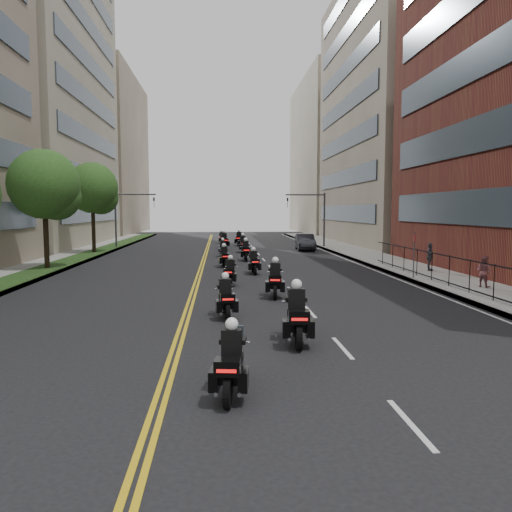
{
  "coord_description": "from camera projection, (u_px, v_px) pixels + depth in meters",
  "views": [
    {
      "loc": [
        -0.23,
        -8.48,
        3.86
      ],
      "look_at": [
        1.51,
        15.08,
        1.68
      ],
      "focal_mm": 35.0,
      "sensor_mm": 36.0,
      "label": 1
    }
  ],
  "objects": [
    {
      "name": "motorcycle_11",
      "position": [
        239.0,
        239.0,
        53.77
      ],
      "size": [
        0.7,
        2.4,
        1.78
      ],
      "rotation": [
        0.0,
        0.0,
        -0.12
      ],
      "color": "black",
      "rests_on": "ground"
    },
    {
      "name": "motorcycle_8",
      "position": [
        223.0,
        249.0,
        41.49
      ],
      "size": [
        0.49,
        2.11,
        1.56
      ],
      "rotation": [
        0.0,
        0.0,
        0.01
      ],
      "color": "black",
      "rests_on": "ground"
    },
    {
      "name": "motorcycle_6",
      "position": [
        224.0,
        258.0,
        33.75
      ],
      "size": [
        0.61,
        2.18,
        1.61
      ],
      "rotation": [
        0.0,
        0.0,
        0.1
      ],
      "color": "black",
      "rests_on": "ground"
    },
    {
      "name": "sidewalk_left",
      "position": [
        40.0,
        268.0,
        32.73
      ],
      "size": [
        4.0,
        90.0,
        0.15
      ],
      "primitive_type": "cube",
      "color": "gray",
      "rests_on": "ground"
    },
    {
      "name": "street_trees",
      "position": [
        11.0,
        186.0,
        25.99
      ],
      "size": [
        4.4,
        38.4,
        7.98
      ],
      "color": "black",
      "rests_on": "ground"
    },
    {
      "name": "building_right_tan",
      "position": [
        410.0,
        112.0,
        56.65
      ],
      "size": [
        15.11,
        28.0,
        30.0
      ],
      "color": "#7C715B",
      "rests_on": "ground"
    },
    {
      "name": "motorcycle_10",
      "position": [
        224.0,
        242.0,
        49.4
      ],
      "size": [
        0.73,
        2.51,
        1.85
      ],
      "rotation": [
        0.0,
        0.0,
        0.12
      ],
      "color": "black",
      "rests_on": "ground"
    },
    {
      "name": "motorcycle_3",
      "position": [
        275.0,
        281.0,
        22.19
      ],
      "size": [
        0.7,
        2.41,
        1.78
      ],
      "rotation": [
        0.0,
        0.0,
        -0.11
      ],
      "color": "black",
      "rests_on": "ground"
    },
    {
      "name": "iron_fence",
      "position": [
        481.0,
        279.0,
        21.43
      ],
      "size": [
        0.05,
        28.0,
        1.5
      ],
      "color": "black",
      "rests_on": "sidewalk_right"
    },
    {
      "name": "traffic_signal_left",
      "position": [
        125.0,
        212.0,
        49.46
      ],
      "size": [
        4.09,
        0.2,
        5.6
      ],
      "color": "#3F3F44",
      "rests_on": "ground"
    },
    {
      "name": "building_left_mid",
      "position": [
        15.0,
        87.0,
        53.29
      ],
      "size": [
        16.11,
        28.0,
        34.0
      ],
      "color": "gray",
      "rests_on": "ground"
    },
    {
      "name": "building_right_far",
      "position": [
        344.0,
        157.0,
        86.62
      ],
      "size": [
        15.0,
        28.0,
        26.0
      ],
      "primitive_type": "cube",
      "color": "gray",
      "rests_on": "ground"
    },
    {
      "name": "motorcycle_12",
      "position": [
        221.0,
        238.0,
        57.69
      ],
      "size": [
        0.52,
        2.06,
        1.52
      ],
      "rotation": [
        0.0,
        0.0,
        0.06
      ],
      "color": "black",
      "rests_on": "ground"
    },
    {
      "name": "motorcycle_2",
      "position": [
        226.0,
        300.0,
        17.97
      ],
      "size": [
        0.58,
        2.2,
        1.62
      ],
      "rotation": [
        0.0,
        0.0,
        0.08
      ],
      "color": "black",
      "rests_on": "ground"
    },
    {
      "name": "motorcycle_1",
      "position": [
        297.0,
        318.0,
        14.45
      ],
      "size": [
        0.67,
        2.52,
        1.86
      ],
      "rotation": [
        0.0,
        0.0,
        -0.08
      ],
      "color": "black",
      "rests_on": "ground"
    },
    {
      "name": "pedestrian_b",
      "position": [
        484.0,
        272.0,
        24.03
      ],
      "size": [
        0.85,
        0.92,
        1.5
      ],
      "primitive_type": "imported",
      "rotation": [
        0.0,
        0.0,
        2.08
      ],
      "color": "brown",
      "rests_on": "sidewalk_right"
    },
    {
      "name": "motorcycle_4",
      "position": [
        230.0,
        273.0,
        25.6
      ],
      "size": [
        0.64,
        2.11,
        1.56
      ],
      "rotation": [
        0.0,
        0.0,
        -0.13
      ],
      "color": "black",
      "rests_on": "ground"
    },
    {
      "name": "pedestrian_c",
      "position": [
        430.0,
        257.0,
        30.51
      ],
      "size": [
        0.85,
        1.07,
        1.7
      ],
      "primitive_type": "imported",
      "rotation": [
        0.0,
        0.0,
        1.06
      ],
      "color": "#413F47",
      "rests_on": "sidewalk_right"
    },
    {
      "name": "motorcycle_7",
      "position": [
        246.0,
        252.0,
        38.04
      ],
      "size": [
        0.54,
        2.39,
        1.76
      ],
      "rotation": [
        0.0,
        0.0,
        0.0
      ],
      "color": "black",
      "rests_on": "ground"
    },
    {
      "name": "building_left_far",
      "position": [
        89.0,
        155.0,
        83.45
      ],
      "size": [
        16.0,
        28.0,
        26.0
      ],
      "primitive_type": "cube",
      "color": "#7C715B",
      "rests_on": "ground"
    },
    {
      "name": "motorcycle_0",
      "position": [
        231.0,
        365.0,
        10.38
      ],
      "size": [
        0.65,
        2.19,
        1.62
      ],
      "rotation": [
        0.0,
        0.0,
        -0.13
      ],
      "color": "black",
      "rests_on": "ground"
    },
    {
      "name": "traffic_signal_right",
      "position": [
        315.0,
        212.0,
        50.86
      ],
      "size": [
        4.09,
        0.2,
        5.6
      ],
      "color": "#3F3F44",
      "rests_on": "ground"
    },
    {
      "name": "sidewalk_right",
      "position": [
        397.0,
        265.0,
        34.49
      ],
      "size": [
        4.0,
        90.0,
        0.15
      ],
      "primitive_type": "cube",
      "color": "gray",
      "rests_on": "ground"
    },
    {
      "name": "grass_strip",
      "position": [
        53.0,
        266.0,
        32.78
      ],
      "size": [
        2.0,
        90.0,
        0.04
      ],
      "primitive_type": "cube",
      "color": "#183714",
      "rests_on": "sidewalk_left"
    },
    {
      "name": "motorcycle_5",
      "position": [
        254.0,
        263.0,
        30.26
      ],
      "size": [
        0.52,
        2.2,
        1.63
      ],
      "rotation": [
        0.0,
        0.0,
        0.04
      ],
      "color": "black",
      "rests_on": "ground"
    },
    {
      "name": "motorcycle_9",
      "position": [
        243.0,
        245.0,
        45.37
      ],
      "size": [
        0.59,
        2.41,
        1.77
      ],
      "rotation": [
        0.0,
        0.0,
        0.05
      ],
      "color": "black",
      "rests_on": "ground"
    },
    {
      "name": "ground",
      "position": [
        234.0,
        430.0,
        8.79
      ],
      "size": [
        160.0,
        160.0,
        0.0
      ],
      "primitive_type": "plane",
      "color": "black",
      "rests_on": "ground"
    },
    {
      "name": "parked_sedan",
      "position": [
        305.0,
        242.0,
        47.98
      ],
      "size": [
        1.91,
        4.79,
        1.55
      ],
      "primitive_type": "imported",
      "rotation": [
        0.0,
        0.0,
        -0.06
      ],
      "color": "black",
      "rests_on": "ground"
    }
  ]
}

